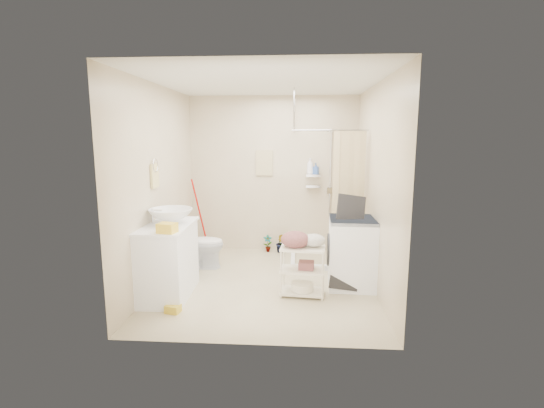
{
  "coord_description": "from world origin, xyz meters",
  "views": [
    {
      "loc": [
        0.41,
        -5.01,
        1.94
      ],
      "look_at": [
        0.07,
        0.25,
        1.03
      ],
      "focal_mm": 26.0,
      "sensor_mm": 36.0,
      "label": 1
    }
  ],
  "objects_px": {
    "toilet": "(199,244)",
    "washing_machine": "(353,252)",
    "vanity": "(168,260)",
    "laundry_rack": "(302,266)"
  },
  "relations": [
    {
      "from": "toilet",
      "to": "washing_machine",
      "type": "relative_size",
      "value": 0.81
    },
    {
      "from": "toilet",
      "to": "laundry_rack",
      "type": "height_order",
      "value": "laundry_rack"
    },
    {
      "from": "toilet",
      "to": "laundry_rack",
      "type": "distance_m",
      "value": 1.79
    },
    {
      "from": "vanity",
      "to": "laundry_rack",
      "type": "xyz_separation_m",
      "value": [
        1.64,
        0.11,
        -0.08
      ]
    },
    {
      "from": "toilet",
      "to": "washing_machine",
      "type": "bearing_deg",
      "value": -109.14
    },
    {
      "from": "vanity",
      "to": "washing_machine",
      "type": "xyz_separation_m",
      "value": [
        2.3,
        0.47,
        0.01
      ]
    },
    {
      "from": "vanity",
      "to": "washing_machine",
      "type": "distance_m",
      "value": 2.35
    },
    {
      "from": "vanity",
      "to": "washing_machine",
      "type": "bearing_deg",
      "value": 10.17
    },
    {
      "from": "vanity",
      "to": "toilet",
      "type": "height_order",
      "value": "vanity"
    },
    {
      "from": "washing_machine",
      "to": "laundry_rack",
      "type": "distance_m",
      "value": 0.76
    }
  ]
}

